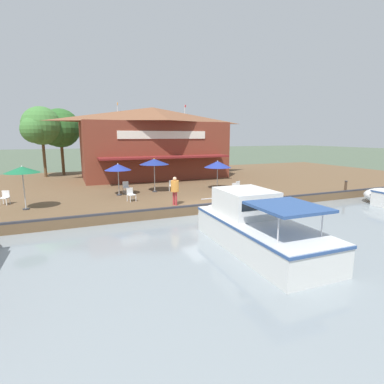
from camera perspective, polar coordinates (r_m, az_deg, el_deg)
The scene contains 19 objects.
ground_plane at distance 18.26m, azimuth 2.64°, elevation -4.44°, with size 220.00×220.00×0.00m, color #4C5B47.
quay_deck at distance 28.33m, azimuth -6.87°, elevation 1.51°, with size 22.00×56.00×0.60m, color brown.
quay_edge_fender at distance 18.19m, azimuth 2.52°, elevation -2.38°, with size 0.20×50.40×0.10m, color #2D2D33.
waterfront_restaurant at distance 31.02m, azimuth -7.38°, elevation 9.39°, with size 8.99×14.45×7.34m.
patio_umbrella_back_row at distance 21.61m, azimuth -13.93°, elevation 4.62°, with size 1.84×1.84×2.26m.
patio_umbrella_far_corner at distance 19.25m, azimuth -29.64°, elevation 3.69°, with size 1.87×1.87×2.51m.
patio_umbrella_by_entrance at distance 22.47m, azimuth -7.22°, elevation 5.74°, with size 2.18×2.18×2.52m.
patio_umbrella_mid_patio_left at distance 23.55m, azimuth 4.88°, elevation 5.28°, with size 2.10×2.10×2.26m.
cafe_chair_mid_patio at distance 21.60m, azimuth -32.05°, elevation -0.78°, with size 0.56×0.56×0.85m.
cafe_chair_back_row_seat at distance 21.48m, azimuth 8.32°, elevation 0.68°, with size 0.49×0.49×0.85m.
cafe_chair_far_corner_seat at distance 22.73m, azimuth -3.76°, elevation 1.31°, with size 0.52×0.52×0.85m.
cafe_chair_facing_river at distance 22.55m, azimuth -12.43°, elevation 1.01°, with size 0.50×0.50×0.85m.
cafe_chair_beside_entrance at distance 19.65m, azimuth -11.57°, elevation -0.35°, with size 0.56×0.56×0.85m.
cafe_chair_under_first_umbrella at distance 22.42m, azimuth 8.98°, elevation 1.08°, with size 0.57×0.57×0.85m.
person_mid_patio at distance 18.05m, azimuth -3.30°, elevation 0.88°, with size 0.49×0.49×1.73m.
motorboat_outer_channel at distance 13.44m, azimuth 10.83°, elevation -6.10°, with size 8.09×2.81×2.32m.
mooring_post at distance 25.69m, azimuth 27.23°, elevation 1.06°, with size 0.22×0.22×0.79m.
tree_upstream_bank at distance 35.27m, azimuth -24.05°, elevation 10.88°, with size 4.29×4.09×7.03m.
tree_downstream_bank at distance 33.93m, azimuth -27.01°, elevation 11.01°, with size 3.98×3.79×7.06m.
Camera 1 is at (15.95, -7.54, 4.73)m, focal length 28.00 mm.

